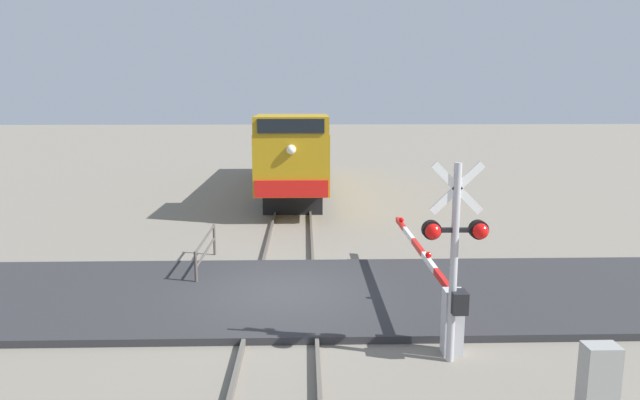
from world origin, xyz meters
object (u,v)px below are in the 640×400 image
object	(u,v)px
locomotive	(295,151)
crossing_signal	(455,242)
utility_cabinet	(598,385)
guard_railing	(206,248)
crossing_gate	(440,291)

from	to	relation	value
locomotive	crossing_signal	xyz separation A→B (m)	(3.16, -18.59, 0.20)
utility_cabinet	guard_railing	size ratio (longest dim) A/B	0.40
utility_cabinet	guard_railing	distance (m)	10.55
crossing_signal	crossing_gate	bearing A→B (deg)	85.60
guard_railing	crossing_signal	bearing A→B (deg)	-46.61
guard_railing	utility_cabinet	bearing A→B (deg)	-47.76
utility_cabinet	guard_railing	bearing A→B (deg)	132.24
crossing_signal	utility_cabinet	xyz separation A→B (m)	(1.66, -2.07, -1.64)
crossing_gate	utility_cabinet	world-z (taller)	crossing_gate
crossing_gate	utility_cabinet	xyz separation A→B (m)	(1.56, -3.42, -0.25)
locomotive	guard_railing	distance (m)	13.12
utility_cabinet	crossing_gate	bearing A→B (deg)	114.51
locomotive	crossing_signal	distance (m)	18.85
crossing_gate	locomotive	bearing A→B (deg)	100.71
crossing_signal	utility_cabinet	size ratio (longest dim) A/B	2.96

